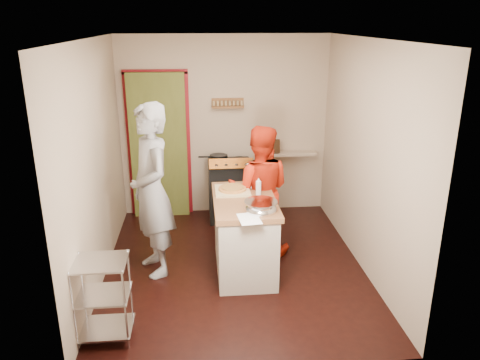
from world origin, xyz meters
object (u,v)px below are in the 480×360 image
wire_shelving (103,296)px  person_stripe (152,191)px  person_red (259,190)px  stove (230,189)px  island (245,232)px

wire_shelving → person_stripe: size_ratio=0.41×
person_stripe → person_red: bearing=84.1°
stove → island: (0.07, -1.49, 0.02)m
island → stove: bearing=92.6°
stove → person_stripe: 1.80m
wire_shelving → island: 1.79m
person_red → stove: bearing=-63.5°
stove → island: size_ratio=0.77×
person_stripe → person_red: (1.26, 0.38, -0.18)m
person_stripe → person_red: size_ratio=1.22×
stove → person_stripe: bearing=-124.2°
wire_shelving → person_red: size_ratio=0.50×
wire_shelving → island: size_ratio=0.61×
island → person_stripe: bearing=175.8°
wire_shelving → person_stripe: 1.37m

